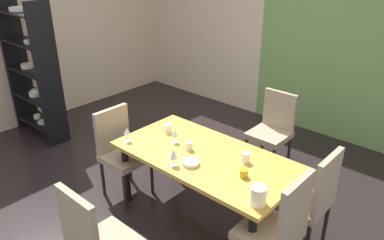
{
  "coord_description": "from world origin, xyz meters",
  "views": [
    {
      "loc": [
        2.69,
        -2.38,
        2.52
      ],
      "look_at": [
        0.29,
        0.31,
        0.85
      ],
      "focal_mm": 35.0,
      "sensor_mm": 36.0,
      "label": 1
    }
  ],
  "objects": [
    {
      "name": "cup_near_shelf",
      "position": [
        1.09,
        0.15,
        0.77
      ],
      "size": [
        0.07,
        0.07,
        0.1
      ],
      "primitive_type": "cylinder",
      "color": "white",
      "rests_on": "dining_table"
    },
    {
      "name": "chair_right_far",
      "position": [
        1.68,
        0.29,
        0.56
      ],
      "size": [
        0.44,
        0.44,
        1.0
      ],
      "rotation": [
        0.0,
        0.0,
        1.57
      ],
      "color": "gray",
      "rests_on": "ground_plane"
    },
    {
      "name": "chair_right_near",
      "position": [
        1.69,
        -0.27,
        0.57
      ],
      "size": [
        0.44,
        0.44,
        1.05
      ],
      "rotation": [
        0.0,
        0.0,
        1.57
      ],
      "color": "gray",
      "rests_on": "ground_plane"
    },
    {
      "name": "pitcher_center",
      "position": [
        1.51,
        -0.3,
        0.8
      ],
      "size": [
        0.14,
        0.13,
        0.16
      ],
      "color": "#EBEDC9",
      "rests_on": "dining_table"
    },
    {
      "name": "chair_left_near",
      "position": [
        -0.24,
        -0.27,
        0.55
      ],
      "size": [
        0.45,
        0.44,
        0.98
      ],
      "rotation": [
        0.0,
        0.0,
        -1.57
      ],
      "color": "gray",
      "rests_on": "ground_plane"
    },
    {
      "name": "cup_front",
      "position": [
        1.21,
        -0.06,
        0.76
      ],
      "size": [
        0.07,
        0.07,
        0.07
      ],
      "primitive_type": "cylinder",
      "color": "#B59416",
      "rests_on": "dining_table"
    },
    {
      "name": "left_interior_panel",
      "position": [
        -2.83,
        0.0,
        1.44
      ],
      "size": [
        0.1,
        5.38,
        2.88
      ],
      "primitive_type": "cube",
      "color": "beige",
      "rests_on": "ground_plane"
    },
    {
      "name": "wine_glass_corner",
      "position": [
        -0.04,
        -0.31,
        0.83
      ],
      "size": [
        0.07,
        0.07,
        0.15
      ],
      "color": "silver",
      "rests_on": "dining_table"
    },
    {
      "name": "cup_east",
      "position": [
        0.12,
        0.11,
        0.77
      ],
      "size": [
        0.08,
        0.08,
        0.09
      ],
      "primitive_type": "cylinder",
      "color": "#E4ECC7",
      "rests_on": "dining_table"
    },
    {
      "name": "display_shelf",
      "position": [
        -2.26,
        -0.16,
        0.98
      ],
      "size": [
        0.94,
        0.32,
        1.95
      ],
      "color": "black",
      "rests_on": "ground_plane"
    },
    {
      "name": "ground_plane",
      "position": [
        0.0,
        0.0,
        -0.01
      ],
      "size": [
        5.75,
        5.38,
        0.02
      ],
      "primitive_type": "cube",
      "color": "black"
    },
    {
      "name": "serving_bowl_north",
      "position": [
        0.74,
        -0.21,
        0.74
      ],
      "size": [
        0.16,
        0.16,
        0.04
      ],
      "primitive_type": "cylinder",
      "color": "beige",
      "rests_on": "dining_table"
    },
    {
      "name": "back_panel_interior",
      "position": [
        -1.6,
        2.64,
        1.44
      ],
      "size": [
        2.55,
        0.1,
        2.88
      ],
      "primitive_type": "cube",
      "color": "beige",
      "rests_on": "ground_plane"
    },
    {
      "name": "garden_window_panel",
      "position": [
        1.27,
        2.64,
        1.44
      ],
      "size": [
        3.2,
        0.1,
        2.88
      ],
      "primitive_type": "cube",
      "color": "#6B914D",
      "rests_on": "ground_plane"
    },
    {
      "name": "cup_south",
      "position": [
        0.54,
        -0.02,
        0.76
      ],
      "size": [
        0.07,
        0.07,
        0.08
      ],
      "primitive_type": "cylinder",
      "color": "silver",
      "rests_on": "dining_table"
    },
    {
      "name": "wine_glass_rear",
      "position": [
        0.63,
        -0.33,
        0.84
      ],
      "size": [
        0.08,
        0.08,
        0.17
      ],
      "color": "silver",
      "rests_on": "dining_table"
    },
    {
      "name": "wine_glass_left",
      "position": [
        0.34,
        -0.01,
        0.83
      ],
      "size": [
        0.07,
        0.07,
        0.15
      ],
      "color": "silver",
      "rests_on": "dining_table"
    },
    {
      "name": "chair_head_far",
      "position": [
        0.71,
        1.3,
        0.54
      ],
      "size": [
        0.44,
        0.45,
        0.96
      ],
      "rotation": [
        0.0,
        0.0,
        3.14
      ],
      "color": "gray",
      "rests_on": "ground_plane"
    },
    {
      "name": "dining_table",
      "position": [
        0.72,
        0.01,
        0.64
      ],
      "size": [
        1.78,
        0.92,
        0.72
      ],
      "color": "#BE8F38",
      "rests_on": "ground_plane"
    }
  ]
}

